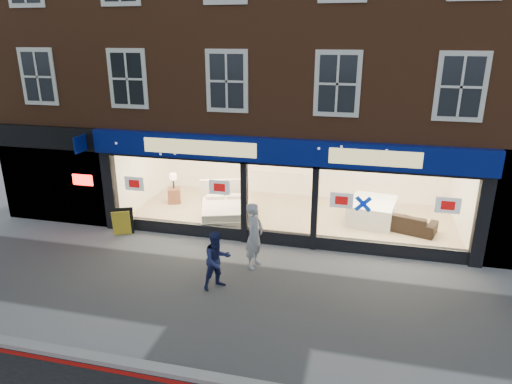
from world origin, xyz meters
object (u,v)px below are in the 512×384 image
at_px(display_bed, 226,211).
at_px(mattress_stack, 372,211).
at_px(a_board, 123,222).
at_px(sofa, 403,221).
at_px(pedestrian_blue, 217,260).
at_px(pedestrian_grey, 254,235).

xyz_separation_m(display_bed, mattress_stack, (4.77, 1.05, 0.03)).
bearing_deg(a_board, display_bed, 6.78).
distance_m(sofa, a_board, 8.89).
bearing_deg(display_bed, sofa, -13.54).
xyz_separation_m(mattress_stack, pedestrian_blue, (-3.72, -5.11, 0.30)).
distance_m(display_bed, a_board, 3.33).
bearing_deg(pedestrian_blue, display_bed, 58.90).
xyz_separation_m(a_board, pedestrian_grey, (4.52, -1.04, 0.48)).
bearing_deg(pedestrian_blue, mattress_stack, 8.41).
bearing_deg(pedestrian_blue, a_board, 103.50).
xyz_separation_m(a_board, pedestrian_blue, (3.90, -2.34, 0.33)).
height_order(mattress_stack, pedestrian_grey, pedestrian_grey).
height_order(a_board, pedestrian_blue, pedestrian_blue).
xyz_separation_m(pedestrian_grey, pedestrian_blue, (-0.62, -1.30, -0.16)).
height_order(a_board, pedestrian_grey, pedestrian_grey).
relative_size(display_bed, pedestrian_blue, 1.63).
xyz_separation_m(sofa, pedestrian_grey, (-4.08, -3.31, 0.52)).
relative_size(sofa, pedestrian_grey, 1.09).
bearing_deg(mattress_stack, pedestrian_blue, -126.06).
xyz_separation_m(sofa, a_board, (-8.60, -2.27, 0.04)).
height_order(pedestrian_grey, pedestrian_blue, pedestrian_grey).
bearing_deg(pedestrian_grey, pedestrian_blue, 167.03).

